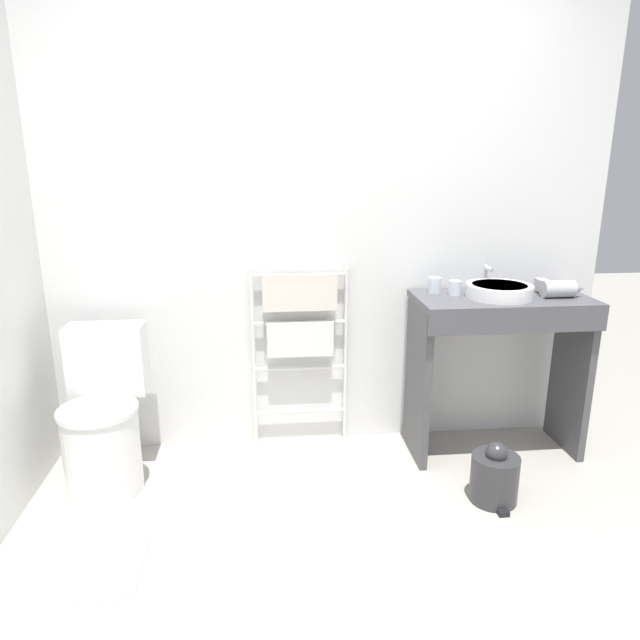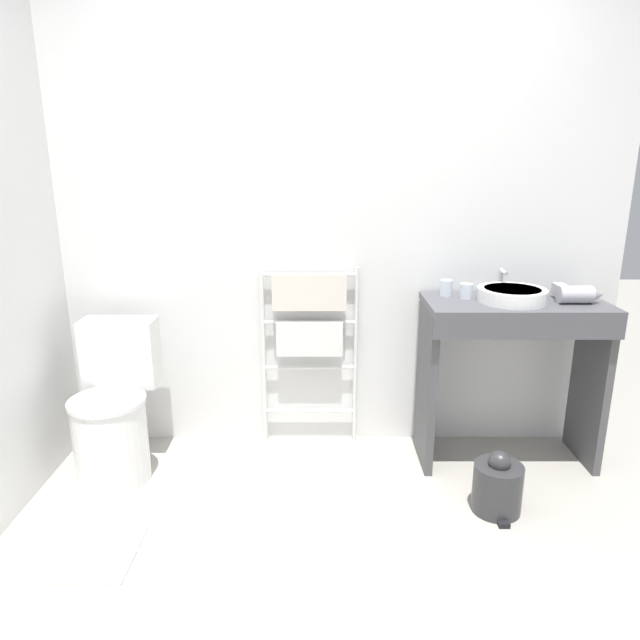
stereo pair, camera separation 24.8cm
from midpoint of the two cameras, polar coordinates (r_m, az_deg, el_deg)
ground_plane at (r=2.29m, az=5.46°, el=-28.32°), size 12.00×12.00×0.00m
wall_back at (r=3.15m, az=3.67°, el=9.19°), size 3.17×0.12×2.46m
toilet at (r=3.10m, az=-17.53°, el=-8.85°), size 0.38×0.53×0.80m
towel_radiator at (r=3.13m, az=1.44°, el=-0.51°), size 0.54×0.06×1.03m
vanity_counter at (r=3.18m, az=20.98°, el=-3.47°), size 0.91×0.45×0.89m
sink_basin at (r=3.09m, az=21.11°, el=2.33°), size 0.34×0.34×0.07m
faucet at (r=3.25m, az=20.07°, el=3.97°), size 0.02×0.10×0.13m
cup_near_wall at (r=3.12m, az=14.98°, el=3.10°), size 0.07×0.07×0.08m
cup_near_edge at (r=3.08m, az=16.90°, el=2.74°), size 0.06×0.06×0.08m
hair_dryer at (r=3.19m, az=26.57°, el=2.30°), size 0.22×0.19×0.09m
trash_bin at (r=2.91m, az=19.98°, el=-15.43°), size 0.23×0.26×0.30m
bath_mat at (r=2.73m, az=-21.12°, el=-21.00°), size 0.56×0.36×0.01m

